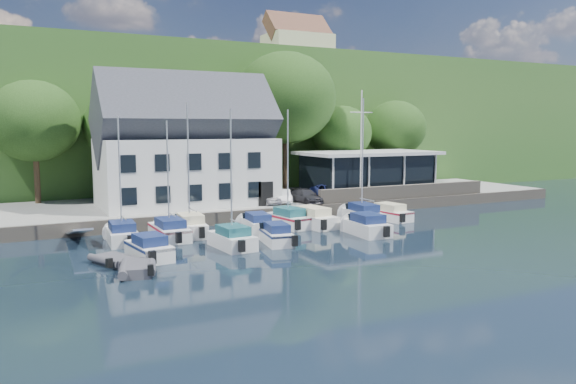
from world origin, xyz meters
name	(u,v)px	position (x,y,z in m)	size (l,w,h in m)	color
ground	(367,244)	(0.00, 0.00, 0.00)	(180.00, 180.00, 0.00)	black
quay	(258,203)	(0.00, 17.50, 0.50)	(60.00, 13.00, 1.00)	gray
quay_face	(290,213)	(0.00, 11.00, 0.50)	(60.00, 0.30, 1.00)	#706759
hillside	(147,123)	(0.00, 62.00, 8.00)	(160.00, 75.00, 16.00)	#2B5821
field_patch	(181,78)	(8.00, 70.00, 16.15)	(50.00, 30.00, 0.30)	#5A6532
farmhouse	(297,47)	(22.00, 52.00, 20.10)	(10.40, 7.00, 8.20)	beige
harbor_building	(186,152)	(-7.00, 16.50, 5.35)	(14.40, 8.20, 8.70)	silver
club_pavilion	(368,172)	(11.00, 16.00, 3.05)	(13.20, 7.20, 4.10)	black
seawall	(405,192)	(12.00, 11.40, 1.60)	(18.00, 0.50, 1.20)	#706759
gangway	(79,242)	(-16.50, 9.00, 0.00)	(1.20, 6.00, 1.40)	silver
car_silver	(266,197)	(-1.04, 13.47, 1.55)	(1.31, 3.26, 1.11)	silver
car_white	(283,196)	(0.62, 13.64, 1.56)	(1.19, 3.41, 1.12)	silver
car_dgrey	(305,196)	(2.39, 12.79, 1.58)	(1.62, 3.99, 1.16)	#2A2A2F
car_blue	(330,191)	(5.40, 13.80, 1.71)	(1.65, 4.17, 1.43)	navy
flagpole	(361,145)	(7.71, 12.34, 5.84)	(2.32, 0.20, 9.68)	silver
tree_0	(35,142)	(-18.22, 22.70, 6.19)	(7.60, 7.60, 10.39)	black
tree_1	(125,145)	(-10.85, 22.75, 5.88)	(7.14, 7.14, 9.75)	black
tree_2	(225,134)	(-1.64, 21.48, 6.76)	(8.43, 8.43, 11.52)	black
tree_3	(285,122)	(4.81, 21.57, 7.96)	(10.19, 10.19, 13.92)	black
tree_4	(341,147)	(11.41, 21.51, 5.35)	(6.37, 6.37, 8.70)	black
tree_5	(395,143)	(18.73, 21.90, 5.70)	(6.87, 6.87, 9.39)	black
boat_r1_0	(120,176)	(-13.99, 7.49, 4.38)	(1.91, 5.70, 8.75)	silver
boat_r1_1	(168,174)	(-10.91, 7.36, 4.40)	(2.00, 6.38, 8.80)	silver
boat_r1_2	(188,167)	(-9.34, 7.91, 4.75)	(1.94, 5.68, 9.49)	silver
boat_r1_3	(257,222)	(-4.61, 7.16, 0.69)	(1.74, 5.65, 1.38)	silver
boat_r1_4	(288,165)	(-1.83, 7.77, 4.66)	(1.87, 5.96, 9.31)	silver
boat_r1_5	(311,216)	(-0.12, 7.29, 0.77)	(2.01, 6.82, 1.53)	silver
boat_r1_6	(362,163)	(4.37, 7.15, 4.65)	(1.87, 6.75, 9.30)	silver
boat_r1_7	(388,211)	(6.94, 7.17, 0.68)	(1.84, 6.01, 1.37)	silver
boat_r2_0	(149,246)	(-13.42, 2.25, 0.73)	(1.89, 5.20, 1.46)	silver
boat_r2_1	(231,178)	(-8.16, 2.87, 4.40)	(1.96, 5.43, 8.80)	silver
boat_r2_2	(275,233)	(-5.13, 2.93, 0.68)	(1.64, 5.42, 1.36)	silver
boat_r2_3	(366,224)	(1.80, 2.81, 0.75)	(2.11, 5.83, 1.51)	silver
dinghy_0	(116,259)	(-15.35, 1.72, 0.34)	(1.74, 2.89, 0.68)	#3D3D43
dinghy_1	(138,266)	(-14.66, -0.64, 0.37)	(1.91, 3.19, 0.74)	#3D3D43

